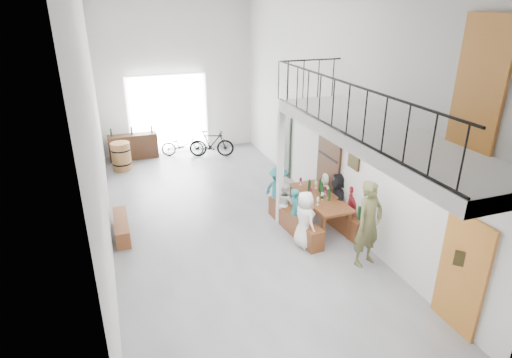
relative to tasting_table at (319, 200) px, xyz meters
name	(u,v)px	position (x,y,z in m)	size (l,w,h in m)	color
floor	(225,222)	(-2.16, 0.92, -0.71)	(12.00, 12.00, 0.00)	slate
room_walls	(221,81)	(-2.16, 0.92, 2.85)	(12.00, 12.00, 12.00)	silver
gateway_portal	(168,115)	(-2.56, 6.86, 0.69)	(2.80, 0.08, 2.80)	white
right_wall_decor	(364,171)	(0.54, -0.95, 1.04)	(0.07, 8.28, 5.07)	#A46322
balcony	(375,137)	(-0.18, -2.21, 2.26)	(1.52, 5.62, 4.00)	silver
tasting_table	(319,200)	(0.00, 0.00, 0.00)	(0.86, 2.01, 0.79)	brown
bench_inner	(294,222)	(-0.68, -0.08, -0.46)	(0.35, 2.18, 0.50)	brown
bench_wall	(333,213)	(0.41, 0.01, -0.45)	(0.29, 2.25, 0.52)	brown
tableware	(319,190)	(0.03, 0.09, 0.22)	(0.51, 1.26, 0.35)	black
side_bench	(122,227)	(-4.66, 1.15, -0.50)	(0.32, 1.48, 0.42)	brown
oak_barrel	(121,156)	(-4.37, 5.59, -0.24)	(0.63, 0.63, 0.93)	brown
serving_counter	(133,147)	(-3.91, 6.57, -0.27)	(1.67, 0.46, 0.88)	#3D2412
counter_bottles	(132,131)	(-3.91, 6.57, 0.31)	(1.43, 0.09, 0.28)	black
guest_left_a	(305,220)	(-0.76, -0.76, -0.03)	(0.66, 0.43, 1.35)	white
guest_left_b	(295,211)	(-0.70, -0.14, -0.13)	(0.42, 0.28, 1.16)	#237077
guest_left_c	(285,203)	(-0.73, 0.42, -0.17)	(0.52, 0.41, 1.08)	white
guest_left_d	(278,191)	(-0.73, 0.87, -0.03)	(0.87, 0.50, 1.34)	#237077
guest_right_a	(352,208)	(0.64, -0.47, -0.12)	(0.69, 0.29, 1.17)	#A71C25
guest_right_b	(337,198)	(0.53, 0.04, -0.05)	(1.21, 0.39, 1.31)	black
guest_right_c	(326,192)	(0.54, 0.63, -0.16)	(0.53, 0.35, 1.09)	white
host_standing	(369,224)	(0.18, -1.83, 0.24)	(0.69, 0.45, 1.89)	brown
potted_plant	(306,196)	(0.29, 1.27, -0.50)	(0.37, 0.32, 0.41)	#1E5419
bicycle_near	(183,145)	(-2.22, 6.27, -0.31)	(0.53, 1.52, 0.80)	black
bicycle_far	(212,144)	(-1.25, 5.85, -0.23)	(0.45, 1.59, 0.96)	black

